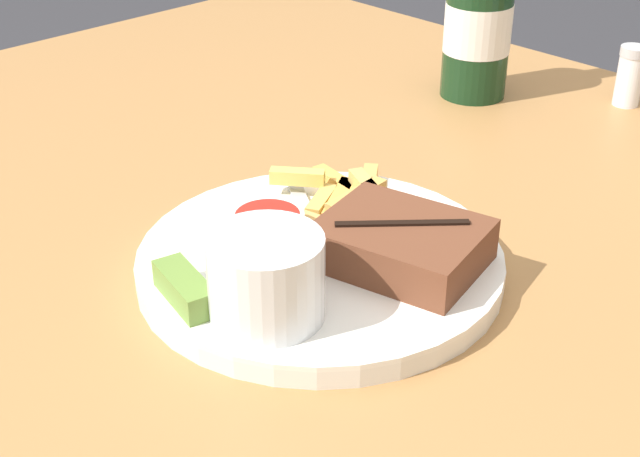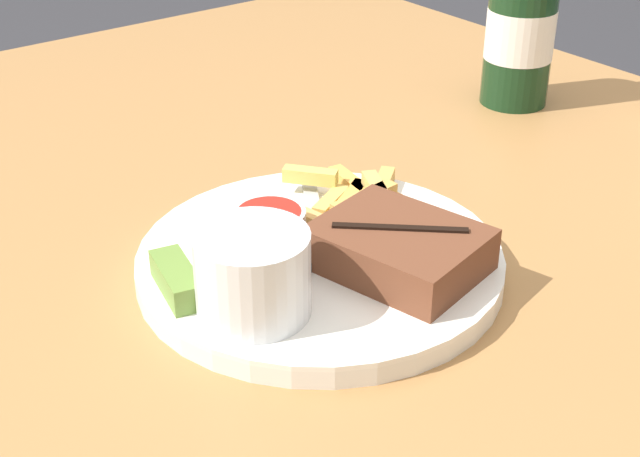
# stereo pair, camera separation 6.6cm
# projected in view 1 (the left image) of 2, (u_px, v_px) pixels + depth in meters

# --- Properties ---
(dining_table) EXTENTS (1.32, 1.12, 0.73)m
(dining_table) POSITION_uv_depth(u_px,v_px,m) (320.00, 348.00, 0.71)
(dining_table) COLOR #A87542
(dining_table) RESTS_ON ground_plane
(dinner_plate) EXTENTS (0.28, 0.28, 0.02)m
(dinner_plate) POSITION_uv_depth(u_px,v_px,m) (320.00, 262.00, 0.67)
(dinner_plate) COLOR white
(dinner_plate) RESTS_ON dining_table
(steak_portion) EXTENTS (0.13, 0.11, 0.03)m
(steak_portion) POSITION_uv_depth(u_px,v_px,m) (401.00, 243.00, 0.65)
(steak_portion) COLOR brown
(steak_portion) RESTS_ON dinner_plate
(fries_pile) EXTENTS (0.14, 0.12, 0.02)m
(fries_pile) POSITION_uv_depth(u_px,v_px,m) (349.00, 200.00, 0.72)
(fries_pile) COLOR #EFAA48
(fries_pile) RESTS_ON dinner_plate
(coleslaw_cup) EXTENTS (0.08, 0.08, 0.06)m
(coleslaw_cup) POSITION_uv_depth(u_px,v_px,m) (266.00, 273.00, 0.58)
(coleslaw_cup) COLOR white
(coleslaw_cup) RESTS_ON dinner_plate
(dipping_sauce_cup) EXTENTS (0.06, 0.06, 0.03)m
(dipping_sauce_cup) POSITION_uv_depth(u_px,v_px,m) (268.00, 229.00, 0.66)
(dipping_sauce_cup) COLOR silver
(dipping_sauce_cup) RESTS_ON dinner_plate
(pickle_spear) EXTENTS (0.06, 0.03, 0.02)m
(pickle_spear) POSITION_uv_depth(u_px,v_px,m) (185.00, 289.00, 0.61)
(pickle_spear) COLOR olive
(pickle_spear) RESTS_ON dinner_plate
(fork_utensil) EXTENTS (0.12, 0.08, 0.00)m
(fork_utensil) POSITION_uv_depth(u_px,v_px,m) (303.00, 205.00, 0.73)
(fork_utensil) COLOR #B7B7BC
(fork_utensil) RESTS_ON dinner_plate
(knife_utensil) EXTENTS (0.07, 0.16, 0.01)m
(knife_utensil) POSITION_uv_depth(u_px,v_px,m) (365.00, 251.00, 0.66)
(knife_utensil) COLOR #B7B7BC
(knife_utensil) RESTS_ON dinner_plate
(beer_bottle) EXTENTS (0.07, 0.07, 0.23)m
(beer_bottle) POSITION_uv_depth(u_px,v_px,m) (478.00, 24.00, 0.96)
(beer_bottle) COLOR #143319
(beer_bottle) RESTS_ON dining_table
(salt_shaker) EXTENTS (0.03, 0.03, 0.07)m
(salt_shaker) POSITION_uv_depth(u_px,v_px,m) (630.00, 76.00, 0.95)
(salt_shaker) COLOR white
(salt_shaker) RESTS_ON dining_table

